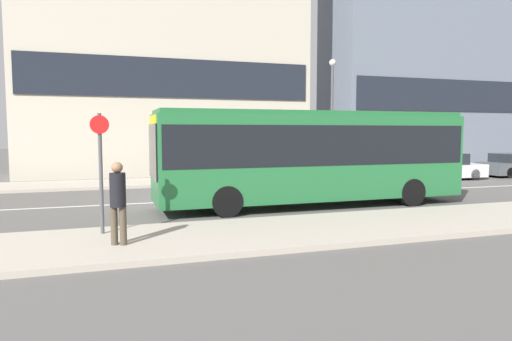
{
  "coord_description": "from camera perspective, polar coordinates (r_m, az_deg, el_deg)",
  "views": [
    {
      "loc": [
        -3.15,
        -16.8,
        2.59
      ],
      "look_at": [
        1.69,
        -2.13,
        1.27
      ],
      "focal_mm": 32.0,
      "sensor_mm": 36.0,
      "label": 1
    }
  ],
  "objects": [
    {
      "name": "apartment_block_right_tower",
      "position": [
        37.9,
        21.4,
        14.73
      ],
      "size": [
        16.85,
        5.24,
        18.58
      ],
      "color": "slate",
      "rests_on": "ground_plane"
    },
    {
      "name": "parked_car_0",
      "position": [
        26.53,
        22.17,
        0.36
      ],
      "size": [
        4.62,
        1.79,
        1.42
      ],
      "color": "silver",
      "rests_on": "ground_plane"
    },
    {
      "name": "city_bus",
      "position": [
        15.9,
        6.94,
        2.3
      ],
      "size": [
        10.78,
        2.49,
        3.27
      ],
      "rotation": [
        0.0,
        0.0,
        -0.06
      ],
      "color": "#236B38",
      "rests_on": "ground_plane"
    },
    {
      "name": "sidewalk_near",
      "position": [
        11.3,
        -1.59,
        -8.04
      ],
      "size": [
        44.0,
        3.5,
        0.13
      ],
      "color": "#B2A899",
      "rests_on": "ground_plane"
    },
    {
      "name": "street_lamp",
      "position": [
        25.18,
        9.48,
        8.1
      ],
      "size": [
        0.36,
        0.36,
        6.32
      ],
      "color": "#4C4C51",
      "rests_on": "sidewalk_far"
    },
    {
      "name": "ground_plane",
      "position": [
        17.29,
        -7.56,
        -3.77
      ],
      "size": [
        120.0,
        120.0,
        0.0
      ],
      "primitive_type": "plane",
      "color": "#595654"
    },
    {
      "name": "pedestrian_near_stop",
      "position": [
        10.31,
        -16.88,
        -3.27
      ],
      "size": [
        0.34,
        0.34,
        1.81
      ],
      "rotation": [
        0.0,
        0.0,
        -0.38
      ],
      "color": "#4C4233",
      "rests_on": "sidewalk_near"
    },
    {
      "name": "bus_stop_sign",
      "position": [
        11.51,
        -18.85,
        0.74
      ],
      "size": [
        0.44,
        0.12,
        2.9
      ],
      "color": "#4C4C51",
      "rests_on": "sidewalk_near"
    },
    {
      "name": "sidewalk_far",
      "position": [
        23.41,
        -10.41,
        -1.39
      ],
      "size": [
        44.0,
        3.5,
        0.13
      ],
      "color": "#B2A899",
      "rests_on": "ground_plane"
    },
    {
      "name": "lane_centerline",
      "position": [
        17.29,
        -7.56,
        -3.76
      ],
      "size": [
        41.8,
        0.16,
        0.01
      ],
      "color": "silver",
      "rests_on": "ground_plane"
    },
    {
      "name": "apartment_block_left_tower",
      "position": [
        29.7,
        -11.08,
        19.62
      ],
      "size": [
        17.01,
        4.41,
        20.39
      ],
      "color": "beige",
      "rests_on": "ground_plane"
    }
  ]
}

